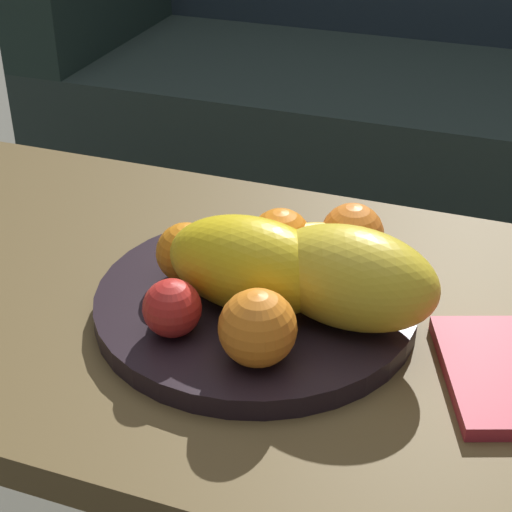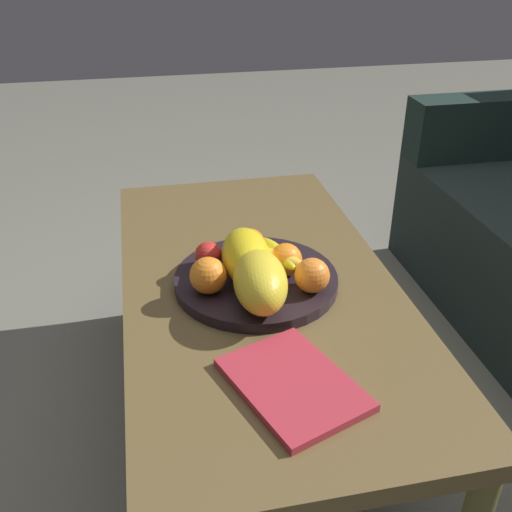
{
  "view_description": "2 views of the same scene",
  "coord_description": "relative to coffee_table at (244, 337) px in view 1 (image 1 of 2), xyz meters",
  "views": [
    {
      "loc": [
        0.29,
        -0.75,
        1.0
      ],
      "look_at": [
        0.02,
        -0.01,
        0.52
      ],
      "focal_mm": 58.51,
      "sensor_mm": 36.0,
      "label": 1
    },
    {
      "loc": [
        1.11,
        -0.24,
        1.17
      ],
      "look_at": [
        0.02,
        -0.01,
        0.52
      ],
      "focal_mm": 41.47,
      "sensor_mm": 36.0,
      "label": 2
    }
  ],
  "objects": [
    {
      "name": "banana_bunch",
      "position": [
        0.01,
        0.03,
        0.1
      ],
      "size": [
        0.16,
        0.15,
        0.06
      ],
      "color": "yellow",
      "rests_on": "fruit_bowl"
    },
    {
      "name": "apple_front",
      "position": [
        -0.04,
        -0.11,
        0.1
      ],
      "size": [
        0.06,
        0.06,
        0.06
      ],
      "primitive_type": "sphere",
      "color": "red",
      "rests_on": "fruit_bowl"
    },
    {
      "name": "couch",
      "position": [
        0.03,
        1.11,
        -0.1
      ],
      "size": [
        1.7,
        0.7,
        0.9
      ],
      "color": "#22302C",
      "rests_on": "ground_plane"
    },
    {
      "name": "fruit_bowl",
      "position": [
        0.02,
        -0.01,
        0.06
      ],
      "size": [
        0.37,
        0.37,
        0.03
      ],
      "primitive_type": "cylinder",
      "color": "black",
      "rests_on": "coffee_table"
    },
    {
      "name": "orange_left",
      "position": [
        0.06,
        -0.12,
        0.11
      ],
      "size": [
        0.08,
        0.08,
        0.08
      ],
      "primitive_type": "sphere",
      "color": "orange",
      "rests_on": "fruit_bowl"
    },
    {
      "name": "melon_large_front",
      "position": [
        0.02,
        -0.03,
        0.13
      ],
      "size": [
        0.19,
        0.11,
        0.1
      ],
      "primitive_type": "ellipsoid",
      "rotation": [
        0.0,
        0.0,
        -0.05
      ],
      "color": "yellow",
      "rests_on": "fruit_bowl"
    },
    {
      "name": "melon_smaller_beside",
      "position": [
        0.13,
        -0.02,
        0.13
      ],
      "size": [
        0.2,
        0.12,
        0.11
      ],
      "primitive_type": "ellipsoid",
      "rotation": [
        0.0,
        0.0,
        -0.08
      ],
      "color": "yellow",
      "rests_on": "fruit_bowl"
    },
    {
      "name": "coffee_table",
      "position": [
        0.0,
        0.0,
        0.0
      ],
      "size": [
        1.18,
        0.61,
        0.45
      ],
      "color": "brown",
      "rests_on": "ground_plane"
    },
    {
      "name": "orange_back",
      "position": [
        0.1,
        0.09,
        0.11
      ],
      "size": [
        0.08,
        0.08,
        0.08
      ],
      "primitive_type": "sphere",
      "color": "orange",
      "rests_on": "fruit_bowl"
    },
    {
      "name": "orange_front",
      "position": [
        -0.07,
        -0.01,
        0.11
      ],
      "size": [
        0.07,
        0.07,
        0.07
      ],
      "primitive_type": "sphere",
      "color": "orange",
      "rests_on": "fruit_bowl"
    },
    {
      "name": "orange_right",
      "position": [
        0.03,
        0.06,
        0.11
      ],
      "size": [
        0.07,
        0.07,
        0.07
      ],
      "primitive_type": "sphere",
      "color": "orange",
      "rests_on": "fruit_bowl"
    }
  ]
}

